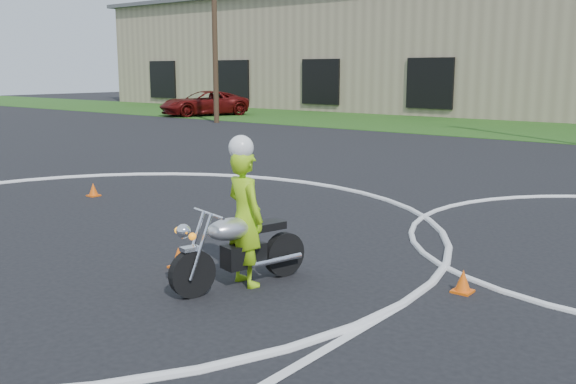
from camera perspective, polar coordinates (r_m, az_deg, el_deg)
The scene contains 7 objects.
grass_strip at distance 32.11m, azimuth 21.34°, elevation 5.12°, with size 120.00×10.00×0.02m, color #1E4714.
course_markings at distance 11.11m, azimuth -4.05°, elevation -3.66°, with size 19.05×19.05×0.12m.
primary_motorcycle at distance 8.33m, azimuth -4.48°, elevation -5.00°, with size 0.87×1.99×1.06m.
rider_primary_grp at distance 8.31m, azimuth -3.85°, elevation -1.92°, with size 0.74×0.58×1.97m.
pickup_grp at distance 40.25m, azimuth -7.51°, elevation 7.83°, with size 4.31×5.97×1.51m.
traffic_cones at distance 8.43m, azimuth -1.15°, elevation -7.46°, with size 17.31×11.94×0.30m.
warehouse at distance 51.51m, azimuth 6.46°, elevation 12.27°, with size 41.00×17.00×8.30m.
Camera 1 is at (9.47, -3.55, 2.78)m, focal length 40.00 mm.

